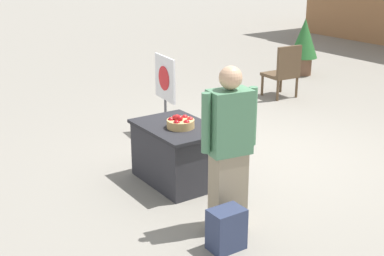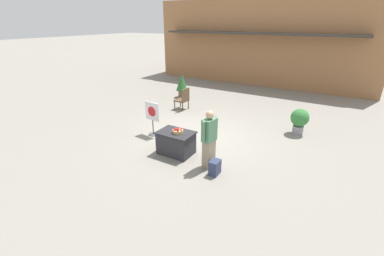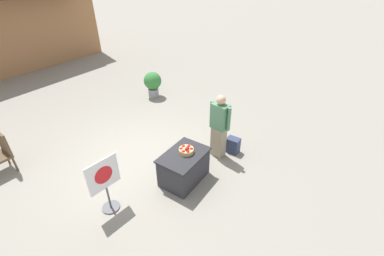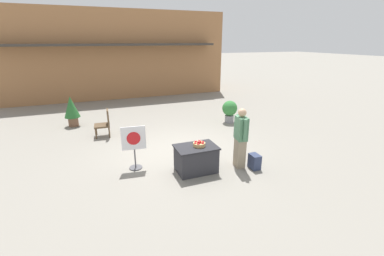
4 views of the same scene
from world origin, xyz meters
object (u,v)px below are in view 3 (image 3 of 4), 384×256
Objects in this scene: display_table at (184,167)px; backpack at (233,145)px; potted_plant_near_left at (153,82)px; apple_basket at (186,150)px; poster_board at (105,183)px; person_visitor at (219,126)px; patio_chair at (0,152)px.

backpack is (1.59, -0.46, -0.16)m from display_table.
potted_plant_near_left is at bearing 70.28° from backpack.
backpack is (1.51, -0.45, -0.59)m from apple_basket.
potted_plant_near_left reaches higher than backpack.
poster_board is 5.40m from potted_plant_near_left.
apple_basket reaches higher than display_table.
person_visitor is 0.80m from backpack.
person_visitor is 4.21m from potted_plant_near_left.
poster_board is (-2.80, 0.95, -0.18)m from person_visitor.
poster_board reaches higher than potted_plant_near_left.
potted_plant_near_left is at bearing 49.74° from display_table.
poster_board is (-1.62, 0.77, -0.10)m from apple_basket.
poster_board reaches higher than apple_basket.
poster_board reaches higher than display_table.
patio_chair is at bearing 120.40° from apple_basket.
apple_basket is 4.42m from patio_chair.
backpack is 0.43× the size of potted_plant_near_left.
person_visitor is at bearing 133.63° from patio_chair.
backpack is 4.33m from potted_plant_near_left.
display_table is 4.36m from patio_chair.
display_table is 0.90× the size of poster_board.
apple_basket is (0.08, -0.01, 0.43)m from display_table.
display_table is at bearing 122.60° from patio_chair.
patio_chair is at bearing 119.51° from display_table.
person_visitor is 4.09× the size of backpack.
potted_plant_near_left reaches higher than apple_basket.
person_visitor is (1.26, -0.19, 0.51)m from display_table.
patio_chair is at bearing 131.33° from backpack.
poster_board is (-1.54, 0.76, 0.33)m from display_table.
apple_basket is 1.68m from backpack.
patio_chair is (-0.61, 3.03, -0.15)m from poster_board.
display_table is 0.44m from apple_basket.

